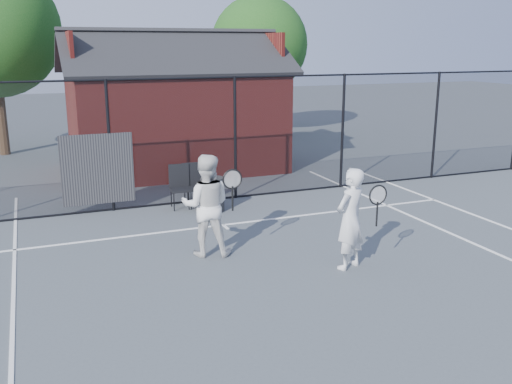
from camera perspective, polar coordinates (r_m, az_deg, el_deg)
name	(u,v)px	position (r m, az deg, el deg)	size (l,w,h in m)	color
ground	(281,277)	(9.53, 2.56, -8.47)	(80.00, 80.00, 0.00)	#4B5255
court_lines	(319,310)	(8.45, 6.34, -11.65)	(11.02, 18.00, 0.01)	white
fence	(183,144)	(13.59, -7.29, 4.78)	(22.04, 3.00, 3.00)	black
clubhouse	(175,116)	(17.60, -8.10, 7.49)	(6.50, 4.36, 4.19)	maroon
tree_right	(259,45)	(24.27, 0.34, 14.51)	(3.97, 3.97, 5.70)	#312213
player_front	(350,219)	(9.73, 9.41, -2.66)	(0.84, 0.69, 1.75)	silver
player_back	(206,205)	(10.25, -5.00, -1.33)	(1.10, 0.96, 1.86)	silver
chair_left	(195,186)	(13.44, -6.14, 0.59)	(0.48, 0.50, 1.00)	black
chair_right	(181,188)	(13.36, -7.54, 0.44)	(0.48, 0.50, 0.99)	black
waste_bin	(212,194)	(13.08, -4.37, -0.25)	(0.54, 0.54, 0.79)	black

